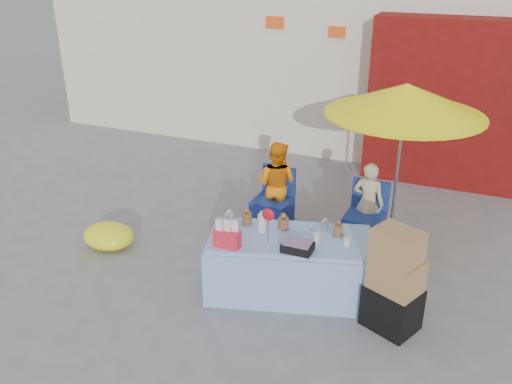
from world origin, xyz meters
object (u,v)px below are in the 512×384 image
at_px(vendor_orange, 276,184).
at_px(umbrella, 406,100).
at_px(market_table, 289,264).
at_px(chair_right, 364,228).
at_px(chair_left, 273,212).
at_px(vendor_beige, 368,203).
at_px(box_stack, 394,284).

bearing_deg(vendor_orange, umbrella, -171.35).
xyz_separation_m(market_table, chair_right, (0.55, 1.32, -0.10)).
bearing_deg(market_table, umbrella, 46.36).
bearing_deg(market_table, chair_right, 51.63).
bearing_deg(chair_right, vendor_orange, 177.00).
distance_m(chair_left, vendor_orange, 0.37).
distance_m(chair_left, vendor_beige, 1.29).
relative_size(market_table, chair_right, 2.29).
height_order(chair_right, vendor_orange, vendor_orange).
relative_size(market_table, vendor_beige, 1.76).
bearing_deg(vendor_beige, vendor_orange, 3.12).
height_order(market_table, vendor_orange, vendor_orange).
height_order(market_table, umbrella, umbrella).
bearing_deg(vendor_orange, chair_left, 93.49).
xyz_separation_m(chair_right, vendor_orange, (-1.25, 0.13, 0.35)).
bearing_deg(chair_left, umbrella, 13.52).
bearing_deg(chair_right, market_table, -109.58).
bearing_deg(chair_right, chair_left, -176.88).
bearing_deg(chair_right, umbrella, 46.66).
relative_size(chair_left, chair_right, 1.00).
bearing_deg(umbrella, box_stack, -80.08).
height_order(chair_right, vendor_beige, vendor_beige).
distance_m(market_table, chair_left, 1.49).
xyz_separation_m(vendor_orange, umbrella, (1.55, 0.15, 1.29)).
distance_m(market_table, vendor_orange, 1.63).
xyz_separation_m(chair_right, box_stack, (0.61, -1.51, 0.26)).
xyz_separation_m(chair_left, vendor_orange, (-0.00, 0.13, 0.35)).
relative_size(chair_right, vendor_beige, 0.77).
distance_m(umbrella, box_stack, 2.28).
distance_m(chair_right, vendor_orange, 1.31).
bearing_deg(box_stack, vendor_beige, 110.49).
xyz_separation_m(chair_left, vendor_beige, (1.25, 0.13, 0.30)).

